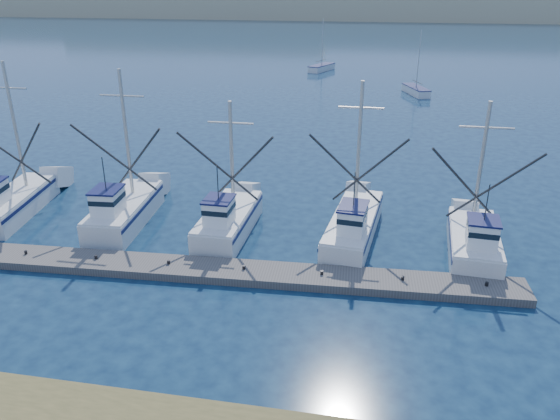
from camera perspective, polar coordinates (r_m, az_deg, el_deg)
name	(u,v)px	position (r m, az deg, el deg)	size (l,w,h in m)	color
ground	(326,356)	(23.06, 4.82, -15.00)	(500.00, 500.00, 0.00)	#0C1C34
floating_dock	(206,270)	(28.73, -7.72, -6.23)	(32.12, 2.14, 0.43)	#59534F
dune_ridge	(382,3)	(228.28, 10.64, 20.53)	(360.00, 60.00, 10.00)	tan
trawler_fleet	(225,219)	(32.71, -5.79, -0.91)	(31.52, 8.78, 9.54)	silver
sailboat_near	(416,91)	(75.22, 14.01, 12.02)	(3.51, 6.15, 8.10)	silver
sailboat_far	(322,68)	(92.54, 4.37, 14.61)	(3.96, 6.29, 8.10)	silver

